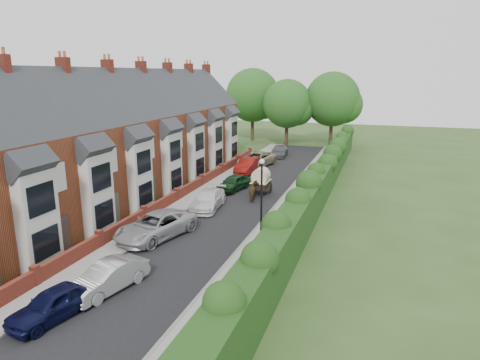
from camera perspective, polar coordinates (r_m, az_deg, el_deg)
The scene contains 23 objects.
ground at distance 24.26m, azimuth -7.72°, elevation -10.53°, with size 140.00×140.00×0.00m, color #2D4C1E.
road at distance 33.96m, azimuth -0.32°, elevation -3.13°, with size 6.00×58.00×0.02m, color black.
pavement_hedge_side at distance 32.91m, azimuth 6.46°, elevation -3.69°, with size 2.20×58.00×0.12m, color gray.
pavement_house_side at distance 35.32m, azimuth -6.25°, elevation -2.45°, with size 1.70×58.00×0.12m, color gray.
kerb_hedge_side at distance 33.13m, azimuth 4.69°, elevation -3.52°, with size 0.18×58.00×0.13m, color gray.
kerb_house_side at distance 35.00m, azimuth -5.06°, elevation -2.56°, with size 0.18×58.00×0.13m, color gray.
hedge at distance 32.17m, azimuth 9.67°, elevation -1.36°, with size 2.10×58.00×2.85m.
terrace_row at distance 36.70m, azimuth -16.44°, elevation 4.75°, with size 9.05×40.50×11.50m.
garden_wall_row at distance 34.77m, azimuth -8.45°, elevation -2.10°, with size 0.35×40.35×1.10m.
lamppost at distance 25.51m, azimuth 2.89°, elevation -1.29°, with size 0.32×0.32×5.16m.
tree_far_left at distance 61.25m, azimuth 6.65°, elevation 9.90°, with size 7.14×6.80×9.29m.
tree_far_right at distance 62.24m, azimuth 12.59°, elevation 10.29°, with size 7.98×7.60×10.31m.
tree_far_back at distance 65.56m, azimuth 2.05°, elevation 11.05°, with size 8.40×8.00×10.82m.
car_navy at distance 20.19m, azimuth -23.61°, elevation -14.87°, with size 1.58×3.92×1.33m, color black.
car_silver_a at distance 21.59m, azimuth -17.19°, elevation -12.28°, with size 1.46×4.19×1.38m, color #9F9FA3.
car_silver_b at distance 27.32m, azimuth -11.17°, elevation -6.03°, with size 2.60×5.65×1.57m, color #A6A8AE.
car_white at distance 32.59m, azimuth -4.29°, elevation -2.66°, with size 1.93×4.76×1.38m, color silver.
car_green at distance 37.56m, azimuth -0.90°, elevation -0.38°, with size 1.61×4.00×1.36m, color black.
car_red at distance 44.46m, azimuth 1.11°, elevation 2.00°, with size 1.61×4.62×1.52m, color maroon.
car_beige at distance 47.30m, azimuth 2.21°, elevation 2.77°, with size 2.65×5.75×1.60m, color tan.
car_grey at distance 53.32m, azimuth 5.24°, elevation 3.87°, with size 1.87×4.59×1.33m, color #4F5156.
horse at distance 34.48m, azimuth 1.90°, elevation -1.54°, with size 0.83×1.83×1.55m, color #4C361B.
horse_cart at distance 36.18m, azimuth 2.81°, elevation 0.09°, with size 1.45×3.20×2.31m.
Camera 1 is at (9.97, -19.71, 10.04)m, focal length 32.00 mm.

